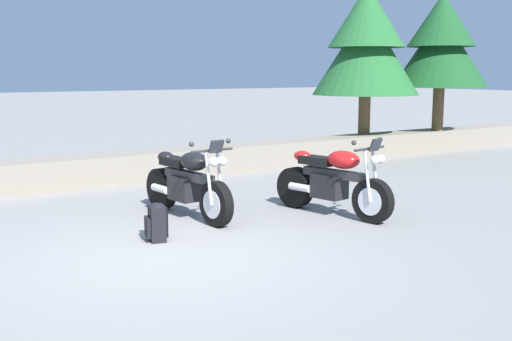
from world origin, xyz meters
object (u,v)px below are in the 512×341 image
at_px(pine_tree_mid_left, 441,43).
at_px(pine_tree_far_left, 366,43).
at_px(motorcycle_black_near_left, 188,184).
at_px(motorcycle_red_centre, 333,182).
at_px(rider_backpack, 156,221).

bearing_deg(pine_tree_mid_left, pine_tree_far_left, 168.24).
bearing_deg(motorcycle_black_near_left, motorcycle_red_centre, -29.71).
relative_size(motorcycle_red_centre, rider_backpack, 4.37).
distance_m(motorcycle_black_near_left, pine_tree_mid_left, 9.64).
bearing_deg(motorcycle_red_centre, pine_tree_mid_left, 29.94).
xyz_separation_m(motorcycle_black_near_left, pine_tree_mid_left, (8.86, 3.01, 2.32)).
relative_size(pine_tree_far_left, pine_tree_mid_left, 1.03).
xyz_separation_m(motorcycle_red_centre, pine_tree_mid_left, (7.04, 4.05, 2.32)).
relative_size(motorcycle_black_near_left, pine_tree_mid_left, 0.59).
height_order(rider_backpack, pine_tree_far_left, pine_tree_far_left).
relative_size(motorcycle_red_centre, pine_tree_far_left, 0.57).
bearing_deg(motorcycle_red_centre, rider_backpack, 177.13).
bearing_deg(pine_tree_far_left, motorcycle_black_near_left, -152.64).
bearing_deg(pine_tree_far_left, rider_backpack, -150.12).
height_order(motorcycle_red_centre, rider_backpack, motorcycle_red_centre).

